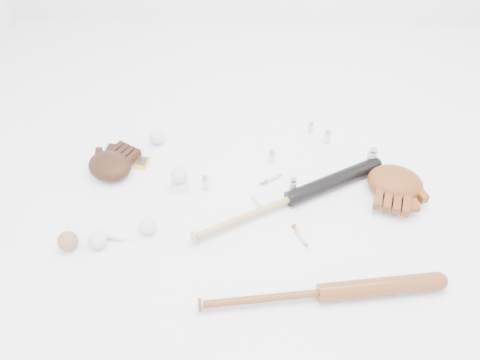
{
  "coord_description": "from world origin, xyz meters",
  "views": [
    {
      "loc": [
        0.01,
        -1.25,
        1.48
      ],
      "look_at": [
        -0.03,
        0.08,
        0.06
      ],
      "focal_mm": 35.0,
      "sensor_mm": 36.0,
      "label": 1
    }
  ],
  "objects_px": {
    "bat_dark": "(290,199)",
    "glove_dark": "(110,166)",
    "pedestal": "(180,184)",
    "bat_wood": "(321,293)"
  },
  "relations": [
    {
      "from": "bat_dark",
      "to": "pedestal",
      "type": "xyz_separation_m",
      "value": [
        -0.46,
        0.08,
        -0.01
      ]
    },
    {
      "from": "bat_dark",
      "to": "glove_dark",
      "type": "distance_m",
      "value": 0.79
    },
    {
      "from": "pedestal",
      "to": "glove_dark",
      "type": "bearing_deg",
      "value": 166.15
    },
    {
      "from": "glove_dark",
      "to": "pedestal",
      "type": "distance_m",
      "value": 0.32
    },
    {
      "from": "bat_wood",
      "to": "pedestal",
      "type": "distance_m",
      "value": 0.75
    },
    {
      "from": "bat_wood",
      "to": "glove_dark",
      "type": "relative_size",
      "value": 3.79
    },
    {
      "from": "bat_wood",
      "to": "glove_dark",
      "type": "bearing_deg",
      "value": 137.9
    },
    {
      "from": "bat_dark",
      "to": "bat_wood",
      "type": "relative_size",
      "value": 1.02
    },
    {
      "from": "bat_wood",
      "to": "pedestal",
      "type": "relative_size",
      "value": 13.07
    },
    {
      "from": "bat_wood",
      "to": "glove_dark",
      "type": "height_order",
      "value": "glove_dark"
    }
  ]
}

